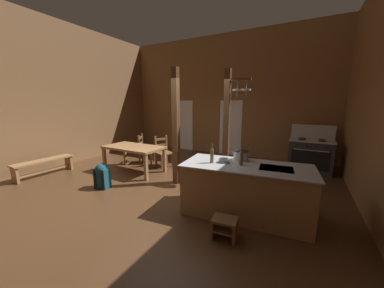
# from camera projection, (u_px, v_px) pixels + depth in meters

# --- Properties ---
(ground_plane) EXTENTS (8.53, 8.64, 0.10)m
(ground_plane) POSITION_uv_depth(u_px,v_px,m) (161.00, 190.00, 4.91)
(ground_plane) COLOR #4C301C
(wall_back) EXTENTS (8.53, 0.14, 4.40)m
(wall_back) POSITION_uv_depth(u_px,v_px,m) (222.00, 96.00, 7.93)
(wall_back) COLOR brown
(wall_back) RESTS_ON ground_plane
(wall_left) EXTENTS (0.14, 8.64, 4.40)m
(wall_left) POSITION_uv_depth(u_px,v_px,m) (52.00, 95.00, 6.30)
(wall_left) COLOR brown
(wall_left) RESTS_ON ground_plane
(glazed_door_back_left) EXTENTS (1.00, 0.01, 2.05)m
(glazed_door_back_left) POSITION_uv_depth(u_px,v_px,m) (182.00, 125.00, 8.90)
(glazed_door_back_left) COLOR white
(glazed_door_back_left) RESTS_ON ground_plane
(glazed_panel_back_right) EXTENTS (0.84, 0.01, 2.05)m
(glazed_panel_back_right) POSITION_uv_depth(u_px,v_px,m) (230.00, 128.00, 7.91)
(glazed_panel_back_right) COLOR white
(glazed_panel_back_right) RESTS_ON ground_plane
(kitchen_island) EXTENTS (2.24, 1.17, 0.91)m
(kitchen_island) POSITION_uv_depth(u_px,v_px,m) (245.00, 190.00, 3.67)
(kitchen_island) COLOR #9E7044
(kitchen_island) RESTS_ON ground_plane
(stove_range) EXTENTS (1.17, 0.85, 1.32)m
(stove_range) POSITION_uv_depth(u_px,v_px,m) (310.00, 155.00, 6.02)
(stove_range) COLOR #303030
(stove_range) RESTS_ON ground_plane
(support_post_with_pot_rack) EXTENTS (0.62, 0.23, 2.75)m
(support_post_with_pot_rack) POSITION_uv_depth(u_px,v_px,m) (228.00, 122.00, 5.14)
(support_post_with_pot_rack) COLOR brown
(support_post_with_pot_rack) RESTS_ON ground_plane
(support_post_center) EXTENTS (0.14, 0.14, 2.75)m
(support_post_center) POSITION_uv_depth(u_px,v_px,m) (176.00, 128.00, 4.97)
(support_post_center) COLOR brown
(support_post_center) RESTS_ON ground_plane
(step_stool) EXTENTS (0.39, 0.32, 0.30)m
(step_stool) POSITION_uv_depth(u_px,v_px,m) (225.00, 226.00, 3.07)
(step_stool) COLOR brown
(step_stool) RESTS_ON ground_plane
(dining_table) EXTENTS (1.72, 0.94, 0.74)m
(dining_table) POSITION_uv_depth(u_px,v_px,m) (134.00, 149.00, 5.99)
(dining_table) COLOR #9E7044
(dining_table) RESTS_ON ground_plane
(ladderback_chair_near_window) EXTENTS (0.59, 0.59, 0.95)m
(ladderback_chair_near_window) POSITION_uv_depth(u_px,v_px,m) (163.00, 152.00, 6.54)
(ladderback_chair_near_window) COLOR brown
(ladderback_chair_near_window) RESTS_ON ground_plane
(ladderback_chair_by_post) EXTENTS (0.59, 0.59, 0.95)m
(ladderback_chair_by_post) POSITION_uv_depth(u_px,v_px,m) (145.00, 149.00, 6.91)
(ladderback_chair_by_post) COLOR brown
(ladderback_chair_by_post) RESTS_ON ground_plane
(bench_along_left_wall) EXTENTS (0.40, 1.46, 0.44)m
(bench_along_left_wall) POSITION_uv_depth(u_px,v_px,m) (44.00, 165.00, 5.71)
(bench_along_left_wall) COLOR #9E7044
(bench_along_left_wall) RESTS_ON ground_plane
(backpack) EXTENTS (0.35, 0.33, 0.60)m
(backpack) POSITION_uv_depth(u_px,v_px,m) (102.00, 175.00, 4.85)
(backpack) COLOR #194756
(backpack) RESTS_ON ground_plane
(stockpot_on_counter) EXTENTS (0.35, 0.28, 0.18)m
(stockpot_on_counter) POSITION_uv_depth(u_px,v_px,m) (241.00, 155.00, 3.88)
(stockpot_on_counter) COLOR #B7BABF
(stockpot_on_counter) RESTS_ON kitchen_island
(mixing_bowl_on_counter) EXTENTS (0.19, 0.19, 0.07)m
(mixing_bowl_on_counter) POSITION_uv_depth(u_px,v_px,m) (224.00, 161.00, 3.74)
(mixing_bowl_on_counter) COLOR slate
(mixing_bowl_on_counter) RESTS_ON kitchen_island
(bottle_tall_on_counter) EXTENTS (0.06, 0.06, 0.34)m
(bottle_tall_on_counter) POSITION_uv_depth(u_px,v_px,m) (212.00, 155.00, 3.69)
(bottle_tall_on_counter) COLOR brown
(bottle_tall_on_counter) RESTS_ON kitchen_island
(bottle_short_on_counter) EXTENTS (0.07, 0.07, 0.32)m
(bottle_short_on_counter) POSITION_uv_depth(u_px,v_px,m) (241.00, 158.00, 3.56)
(bottle_short_on_counter) COLOR brown
(bottle_short_on_counter) RESTS_ON kitchen_island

